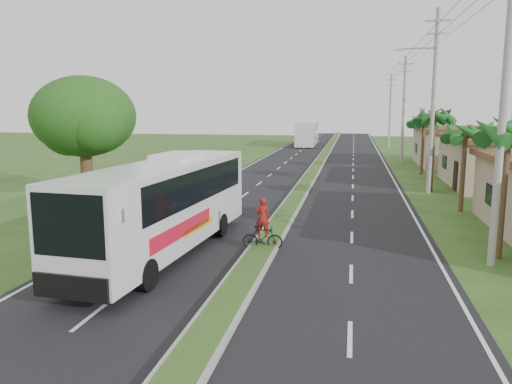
# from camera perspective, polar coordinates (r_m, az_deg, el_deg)

# --- Properties ---
(ground) EXTENTS (180.00, 180.00, 0.00)m
(ground) POSITION_cam_1_polar(r_m,az_deg,el_deg) (18.07, -0.48, -8.69)
(ground) COLOR #2A481A
(ground) RESTS_ON ground
(road_asphalt) EXTENTS (14.00, 160.00, 0.02)m
(road_asphalt) POSITION_cam_1_polar(r_m,az_deg,el_deg) (37.41, 5.64, 0.80)
(road_asphalt) COLOR black
(road_asphalt) RESTS_ON ground
(median_strip) EXTENTS (1.20, 160.00, 0.18)m
(median_strip) POSITION_cam_1_polar(r_m,az_deg,el_deg) (37.39, 5.64, 0.94)
(median_strip) COLOR gray
(median_strip) RESTS_ON ground
(lane_edge_left) EXTENTS (0.12, 160.00, 0.01)m
(lane_edge_left) POSITION_cam_1_polar(r_m,az_deg,el_deg) (38.60, -4.31, 1.08)
(lane_edge_left) COLOR silver
(lane_edge_left) RESTS_ON ground
(lane_edge_right) EXTENTS (0.12, 160.00, 0.01)m
(lane_edge_right) POSITION_cam_1_polar(r_m,az_deg,el_deg) (37.40, 15.91, 0.46)
(lane_edge_right) COLOR silver
(lane_edge_right) RESTS_ON ground
(shop_mid) EXTENTS (7.60, 10.60, 3.67)m
(shop_mid) POSITION_cam_1_polar(r_m,az_deg,el_deg) (40.41, 26.17, 3.16)
(shop_mid) COLOR tan
(shop_mid) RESTS_ON ground
(shop_far) EXTENTS (8.60, 11.60, 3.82)m
(shop_far) POSITION_cam_1_polar(r_m,az_deg,el_deg) (54.00, 22.37, 4.86)
(shop_far) COLOR tan
(shop_far) RESTS_ON ground
(palm_verge_a) EXTENTS (2.40, 2.40, 5.45)m
(palm_verge_a) POSITION_cam_1_polar(r_m,az_deg,el_deg) (20.61, 26.85, 5.98)
(palm_verge_a) COLOR #473321
(palm_verge_a) RESTS_ON ground
(palm_verge_b) EXTENTS (2.40, 2.40, 5.05)m
(palm_verge_b) POSITION_cam_1_polar(r_m,az_deg,el_deg) (29.46, 22.85, 6.27)
(palm_verge_b) COLOR #473321
(palm_verge_b) RESTS_ON ground
(palm_verge_c) EXTENTS (2.40, 2.40, 5.85)m
(palm_verge_c) POSITION_cam_1_polar(r_m,az_deg,el_deg) (36.23, 19.75, 8.13)
(palm_verge_c) COLOR #473321
(palm_verge_c) RESTS_ON ground
(palm_verge_d) EXTENTS (2.40, 2.40, 5.25)m
(palm_verge_d) POSITION_cam_1_polar(r_m,az_deg,el_deg) (45.22, 18.65, 7.63)
(palm_verge_d) COLOR #473321
(palm_verge_d) RESTS_ON ground
(shade_tree) EXTENTS (6.30, 6.00, 7.54)m
(shade_tree) POSITION_cam_1_polar(r_m,az_deg,el_deg) (31.02, -19.23, 7.85)
(shade_tree) COLOR #473321
(shade_tree) RESTS_ON ground
(utility_pole_a) EXTENTS (1.60, 0.28, 11.00)m
(utility_pole_a) POSITION_cam_1_polar(r_m,az_deg,el_deg) (19.49, 26.42, 8.61)
(utility_pole_a) COLOR gray
(utility_pole_a) RESTS_ON ground
(utility_pole_b) EXTENTS (3.20, 0.28, 12.00)m
(utility_pole_b) POSITION_cam_1_polar(r_m,az_deg,el_deg) (35.19, 19.56, 9.97)
(utility_pole_b) COLOR gray
(utility_pole_b) RESTS_ON ground
(utility_pole_c) EXTENTS (1.60, 0.28, 11.00)m
(utility_pole_c) POSITION_cam_1_polar(r_m,az_deg,el_deg) (55.06, 16.52, 9.16)
(utility_pole_c) COLOR gray
(utility_pole_c) RESTS_ON ground
(utility_pole_d) EXTENTS (1.60, 0.28, 10.50)m
(utility_pole_d) POSITION_cam_1_polar(r_m,az_deg,el_deg) (74.99, 15.09, 9.02)
(utility_pole_d) COLOR gray
(utility_pole_d) RESTS_ON ground
(coach_bus_main) EXTENTS (3.39, 12.14, 3.88)m
(coach_bus_main) POSITION_cam_1_polar(r_m,az_deg,el_deg) (19.56, -10.27, -0.99)
(coach_bus_main) COLOR silver
(coach_bus_main) RESTS_ON ground
(coach_bus_far) EXTENTS (2.96, 12.62, 3.66)m
(coach_bus_far) POSITION_cam_1_polar(r_m,az_deg,el_deg) (77.71, 5.90, 6.83)
(coach_bus_far) COLOR silver
(coach_bus_far) RESTS_ON ground
(motorcyclist) EXTENTS (1.66, 0.58, 2.15)m
(motorcyclist) POSITION_cam_1_polar(r_m,az_deg,el_deg) (20.12, 0.76, -4.52)
(motorcyclist) COLOR black
(motorcyclist) RESTS_ON ground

